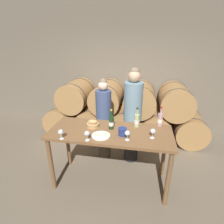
# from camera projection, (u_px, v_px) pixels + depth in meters

# --- Properties ---
(ground_plane) EXTENTS (10.00, 10.00, 0.00)m
(ground_plane) POSITION_uv_depth(u_px,v_px,m) (110.00, 181.00, 2.97)
(ground_plane) COLOR #726654
(stone_wall_back) EXTENTS (10.00, 0.12, 3.20)m
(stone_wall_back) POSITION_uv_depth(u_px,v_px,m) (127.00, 67.00, 4.39)
(stone_wall_back) COLOR #706656
(stone_wall_back) RESTS_ON ground_plane
(barrel_stack) EXTENTS (3.79, 0.97, 1.33)m
(barrel_stack) POSITION_uv_depth(u_px,v_px,m) (123.00, 111.00, 4.21)
(barrel_stack) COLOR #A87A47
(barrel_stack) RESTS_ON ground_plane
(tasting_table) EXTENTS (1.84, 0.74, 0.96)m
(tasting_table) POSITION_uv_depth(u_px,v_px,m) (110.00, 138.00, 2.65)
(tasting_table) COLOR brown
(tasting_table) RESTS_ON ground_plane
(person_left) EXTENTS (0.29, 0.29, 1.60)m
(person_left) POSITION_uv_depth(u_px,v_px,m) (104.00, 119.00, 3.31)
(person_left) COLOR #4C4238
(person_left) RESTS_ON ground_plane
(person_right) EXTENTS (0.33, 0.33, 1.81)m
(person_right) POSITION_uv_depth(u_px,v_px,m) (132.00, 116.00, 3.18)
(person_right) COLOR #232326
(person_right) RESTS_ON ground_plane
(wine_bottle_red) EXTENTS (0.08, 0.08, 0.32)m
(wine_bottle_red) POSITION_uv_depth(u_px,v_px,m) (111.00, 122.00, 2.65)
(wine_bottle_red) COLOR #193819
(wine_bottle_red) RESTS_ON tasting_table
(wine_bottle_white) EXTENTS (0.08, 0.08, 0.32)m
(wine_bottle_white) POSITION_uv_depth(u_px,v_px,m) (137.00, 120.00, 2.71)
(wine_bottle_white) COLOR #ADBC7F
(wine_bottle_white) RESTS_ON tasting_table
(wine_bottle_rose) EXTENTS (0.08, 0.08, 0.32)m
(wine_bottle_rose) POSITION_uv_depth(u_px,v_px,m) (160.00, 119.00, 2.74)
(wine_bottle_rose) COLOR #BC8E93
(wine_bottle_rose) RESTS_ON tasting_table
(blue_crock) EXTENTS (0.13, 0.13, 0.11)m
(blue_crock) POSITION_uv_depth(u_px,v_px,m) (123.00, 131.00, 2.47)
(blue_crock) COLOR navy
(blue_crock) RESTS_ON tasting_table
(bread_basket) EXTENTS (0.19, 0.19, 0.12)m
(bread_basket) POSITION_uv_depth(u_px,v_px,m) (93.00, 124.00, 2.73)
(bread_basket) COLOR tan
(bread_basket) RESTS_ON tasting_table
(cheese_plate) EXTENTS (0.27, 0.27, 0.04)m
(cheese_plate) POSITION_uv_depth(u_px,v_px,m) (101.00, 136.00, 2.47)
(cheese_plate) COLOR white
(cheese_plate) RESTS_ON tasting_table
(wine_glass_far_left) EXTENTS (0.07, 0.07, 0.14)m
(wine_glass_far_left) POSITION_uv_depth(u_px,v_px,m) (61.00, 132.00, 2.37)
(wine_glass_far_left) COLOR white
(wine_glass_far_left) RESTS_ON tasting_table
(wine_glass_left) EXTENTS (0.07, 0.07, 0.14)m
(wine_glass_left) POSITION_uv_depth(u_px,v_px,m) (87.00, 134.00, 2.33)
(wine_glass_left) COLOR white
(wine_glass_left) RESTS_ON tasting_table
(wine_glass_center) EXTENTS (0.07, 0.07, 0.14)m
(wine_glass_center) POSITION_uv_depth(u_px,v_px,m) (127.00, 133.00, 2.34)
(wine_glass_center) COLOR white
(wine_glass_center) RESTS_ON tasting_table
(wine_glass_right) EXTENTS (0.07, 0.07, 0.14)m
(wine_glass_right) POSITION_uv_depth(u_px,v_px,m) (153.00, 131.00, 2.39)
(wine_glass_right) COLOR white
(wine_glass_right) RESTS_ON tasting_table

